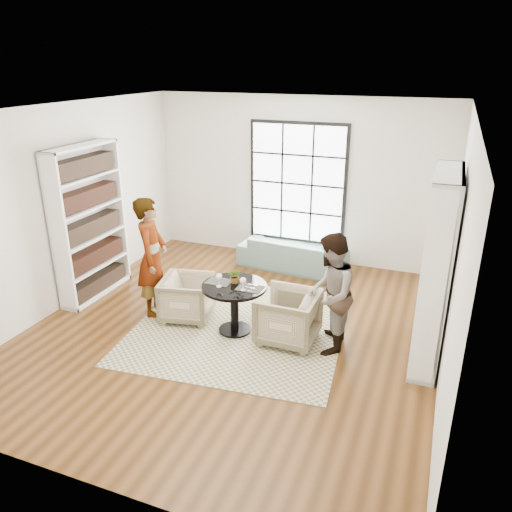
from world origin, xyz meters
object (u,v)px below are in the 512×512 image
at_px(wine_glass_left, 219,277).
at_px(wine_glass_right, 243,281).
at_px(pedestal_table, 234,298).
at_px(flower_centerpiece, 235,276).
at_px(person_right, 330,294).
at_px(armchair_left, 187,298).
at_px(person_left, 152,257).
at_px(armchair_right, 288,317).
at_px(sofa, 293,253).

xyz_separation_m(wine_glass_left, wine_glass_right, (0.35, 0.01, -0.00)).
height_order(pedestal_table, wine_glass_right, wine_glass_right).
bearing_deg(flower_centerpiece, person_right, -1.74).
bearing_deg(armchair_left, person_right, -104.33).
bearing_deg(person_right, person_left, -97.67).
bearing_deg(wine_glass_left, person_left, 169.34).
bearing_deg(flower_centerpiece, armchair_right, -2.97).
bearing_deg(sofa, armchair_right, 111.20).
bearing_deg(flower_centerpiece, armchair_left, 177.60).
distance_m(pedestal_table, wine_glass_left, 0.39).
relative_size(armchair_right, flower_centerpiece, 3.75).
bearing_deg(person_left, pedestal_table, -111.94).
xyz_separation_m(pedestal_table, person_right, (1.31, 0.04, 0.28)).
height_order(sofa, flower_centerpiece, flower_centerpiece).
xyz_separation_m(sofa, wine_glass_left, (-0.24, -2.60, 0.57)).
height_order(person_left, wine_glass_left, person_left).
bearing_deg(armchair_right, person_left, -91.41).
distance_m(pedestal_table, flower_centerpiece, 0.31).
relative_size(wine_glass_left, flower_centerpiece, 0.93).
relative_size(pedestal_table, person_left, 0.50).
height_order(armchair_left, wine_glass_left, wine_glass_left).
relative_size(pedestal_table, armchair_right, 1.14).
distance_m(wine_glass_left, flower_centerpiece, 0.25).
bearing_deg(armchair_left, wine_glass_right, -114.57).
bearing_deg(wine_glass_right, armchair_right, 13.17).
bearing_deg(sofa, armchair_left, 75.40).
height_order(sofa, person_left, person_left).
relative_size(person_left, person_right, 1.12).
distance_m(armchair_right, wine_glass_left, 1.07).
xyz_separation_m(armchair_right, flower_centerpiece, (-0.78, 0.04, 0.46)).
relative_size(person_right, wine_glass_left, 8.25).
height_order(armchair_right, flower_centerpiece, flower_centerpiece).
distance_m(wine_glass_left, wine_glass_right, 0.35).
bearing_deg(armchair_right, flower_centerpiece, -92.39).
bearing_deg(armchair_right, person_right, 90.57).
relative_size(wine_glass_right, flower_centerpiece, 0.90).
relative_size(pedestal_table, sofa, 0.46).
distance_m(pedestal_table, person_right, 1.34).
bearing_deg(armchair_left, person_left, 77.66).
bearing_deg(flower_centerpiece, sofa, 88.03).
relative_size(armchair_left, person_left, 0.40).
xyz_separation_m(sofa, person_left, (-1.42, -2.38, 0.61)).
distance_m(sofa, armchair_left, 2.53).
xyz_separation_m(pedestal_table, person_left, (-1.35, 0.11, 0.37)).
bearing_deg(pedestal_table, person_right, 1.54).
relative_size(sofa, person_left, 1.09).
bearing_deg(pedestal_table, armchair_right, 2.65).
bearing_deg(flower_centerpiece, wine_glass_right, -43.29).
relative_size(sofa, armchair_left, 2.70).
bearing_deg(wine_glass_right, sofa, 92.34).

